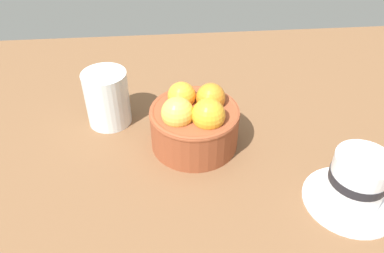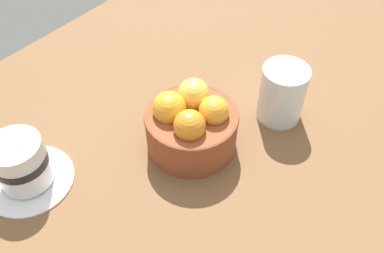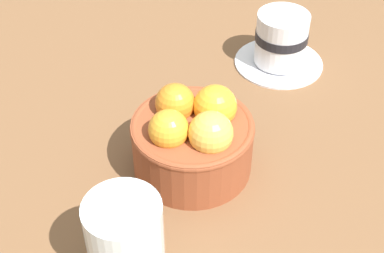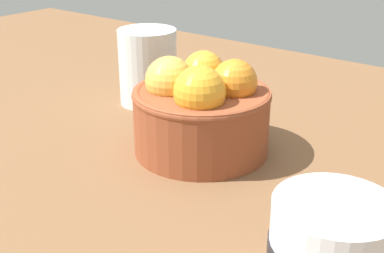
% 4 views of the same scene
% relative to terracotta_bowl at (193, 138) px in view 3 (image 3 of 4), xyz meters
% --- Properties ---
extents(ground_plane, '(1.57, 0.83, 0.04)m').
position_rel_terracotta_bowl_xyz_m(ground_plane, '(0.00, -0.00, -0.07)').
color(ground_plane, brown).
extents(terracotta_bowl, '(0.14, 0.14, 0.10)m').
position_rel_terracotta_bowl_xyz_m(terracotta_bowl, '(0.00, 0.00, 0.00)').
color(terracotta_bowl, brown).
rests_on(terracotta_bowl, ground_plane).
extents(coffee_cup, '(0.13, 0.13, 0.08)m').
position_rel_terracotta_bowl_xyz_m(coffee_cup, '(-0.20, 0.14, -0.01)').
color(coffee_cup, white).
rests_on(coffee_cup, ground_plane).
extents(water_glass, '(0.07, 0.07, 0.09)m').
position_rel_terracotta_bowl_xyz_m(water_glass, '(0.14, -0.07, 0.00)').
color(water_glass, silver).
rests_on(water_glass, ground_plane).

